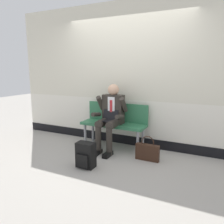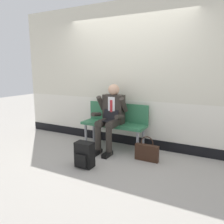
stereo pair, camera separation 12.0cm
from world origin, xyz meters
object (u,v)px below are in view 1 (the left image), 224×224
at_px(person_seated, 110,116).
at_px(handbag, 147,152).
at_px(backpack, 86,155).
at_px(bench_with_person, 115,121).

bearing_deg(person_seated, handbag, -13.34).
xyz_separation_m(backpack, handbag, (0.79, 0.68, -0.04)).
bearing_deg(bench_with_person, handbag, -25.81).
xyz_separation_m(bench_with_person, person_seated, (0.00, -0.19, 0.14)).
distance_m(person_seated, handbag, 0.96).
relative_size(backpack, handbag, 0.94).
height_order(bench_with_person, handbag, bench_with_person).
height_order(bench_with_person, backpack, bench_with_person).
xyz_separation_m(person_seated, handbag, (0.78, -0.19, -0.51)).
relative_size(person_seated, handbag, 2.92).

